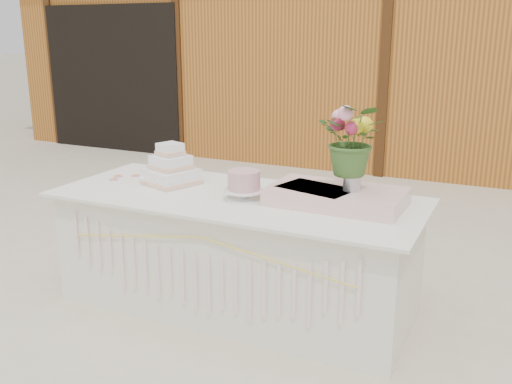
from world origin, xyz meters
TOP-DOWN VIEW (x-y plane):
  - ground at (0.00, 0.00)m, footprint 80.00×80.00m
  - barn at (-0.01, 5.99)m, footprint 12.60×4.60m
  - cake_table at (0.00, -0.00)m, footprint 2.40×1.00m
  - wedding_cake at (-0.55, 0.08)m, footprint 0.41×0.41m
  - pink_cake_stand at (0.09, -0.06)m, footprint 0.26×0.26m
  - satin_runner at (0.64, 0.09)m, footprint 0.82×0.48m
  - flower_vase at (0.74, 0.08)m, footprint 0.10×0.10m
  - bouquet at (0.74, 0.08)m, footprint 0.39×0.34m
  - loose_flowers at (-0.96, 0.10)m, footprint 0.17×0.33m

SIDE VIEW (x-z plane):
  - ground at x=0.00m, z-range 0.00..0.00m
  - cake_table at x=0.00m, z-range 0.00..0.77m
  - loose_flowers at x=-0.96m, z-range 0.77..0.79m
  - satin_runner at x=0.64m, z-range 0.77..0.87m
  - wedding_cake at x=-0.55m, z-range 0.72..1.01m
  - pink_cake_stand at x=0.09m, z-range 0.78..0.97m
  - flower_vase at x=0.74m, z-range 0.87..1.01m
  - bouquet at x=0.74m, z-range 1.01..1.45m
  - barn at x=-0.01m, z-range 0.03..3.33m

